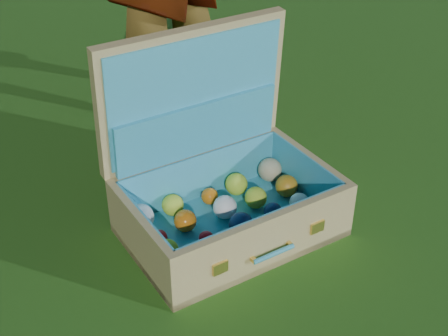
{
  "coord_description": "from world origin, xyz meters",
  "views": [
    {
      "loc": [
        -0.2,
        -1.46,
        1.24
      ],
      "look_at": [
        0.19,
        0.12,
        0.19
      ],
      "focal_mm": 50.0,
      "sensor_mm": 36.0,
      "label": 1
    }
  ],
  "objects": [
    {
      "name": "suitcase",
      "position": [
        0.16,
        0.1,
        0.17
      ],
      "size": [
        0.74,
        0.63,
        0.61
      ],
      "rotation": [
        0.0,
        0.0,
        0.32
      ],
      "color": "tan",
      "rests_on": "ground"
    },
    {
      "name": "ground",
      "position": [
        0.0,
        0.0,
        0.0
      ],
      "size": [
        60.0,
        60.0,
        0.0
      ],
      "primitive_type": "plane",
      "color": "#215114",
      "rests_on": "ground"
    }
  ]
}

